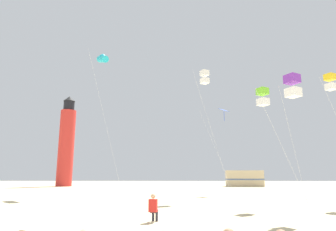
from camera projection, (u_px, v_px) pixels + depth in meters
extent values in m
cube|color=red|center=(153.00, 206.00, 12.26)|extent=(0.37, 0.28, 0.52)
sphere|color=#D8A87F|center=(153.00, 196.00, 12.34)|extent=(0.20, 0.20, 0.20)
cylinder|color=#2D2D38|center=(156.00, 211.00, 12.37)|extent=(0.19, 0.38, 0.13)
cylinder|color=#2D2D38|center=(157.00, 216.00, 12.48)|extent=(0.11, 0.11, 0.42)
cylinder|color=#2D2D38|center=(152.00, 211.00, 12.40)|extent=(0.19, 0.38, 0.13)
cylinder|color=#2D2D38|center=(153.00, 216.00, 12.51)|extent=(0.11, 0.11, 0.42)
cylinder|color=silver|center=(294.00, 148.00, 13.66)|extent=(0.74, 0.69, 6.30)
cube|color=purple|center=(292.00, 79.00, 14.71)|extent=(0.82, 0.82, 0.44)
cube|color=white|center=(293.00, 93.00, 14.57)|extent=(0.82, 0.82, 0.44)
cube|color=yellow|center=(330.00, 77.00, 20.59)|extent=(0.82, 0.82, 0.44)
cube|color=white|center=(331.00, 87.00, 20.45)|extent=(0.82, 0.82, 0.44)
cylinder|color=silver|center=(212.00, 134.00, 22.64)|extent=(2.93, 0.68, 10.17)
cube|color=white|center=(204.00, 73.00, 25.17)|extent=(0.82, 0.82, 0.44)
cube|color=white|center=(205.00, 81.00, 25.03)|extent=(0.82, 0.82, 0.44)
cylinder|color=silver|center=(216.00, 150.00, 29.71)|extent=(3.02, 2.47, 8.91)
cube|color=blue|center=(224.00, 110.00, 32.04)|extent=(1.22, 1.22, 0.40)
cylinder|color=blue|center=(224.00, 116.00, 31.91)|extent=(0.04, 0.04, 1.10)
cylinder|color=silver|center=(105.00, 121.00, 27.62)|extent=(3.42, 1.96, 13.84)
cylinder|color=#1EB2D1|center=(103.00, 59.00, 30.70)|extent=(1.85, 2.51, 1.48)
sphere|color=#1EB2D1|center=(103.00, 58.00, 30.73)|extent=(0.76, 0.76, 0.76)
cylinder|color=silver|center=(283.00, 148.00, 16.83)|extent=(3.01, 0.98, 6.91)
cube|color=#72D12D|center=(262.00, 91.00, 19.07)|extent=(0.82, 0.82, 0.44)
cube|color=white|center=(263.00, 102.00, 18.93)|extent=(0.82, 0.82, 0.44)
cylinder|color=red|center=(66.00, 148.00, 54.37)|extent=(2.80, 2.80, 14.00)
cylinder|color=black|center=(69.00, 106.00, 55.95)|extent=(2.00, 2.00, 1.80)
cone|color=black|center=(70.00, 99.00, 56.23)|extent=(2.20, 2.20, 1.00)
cube|color=#C6B28C|center=(244.00, 178.00, 51.94)|extent=(6.53, 2.68, 2.80)
cube|color=#4C608C|center=(244.00, 179.00, 51.91)|extent=(6.57, 2.72, 0.24)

